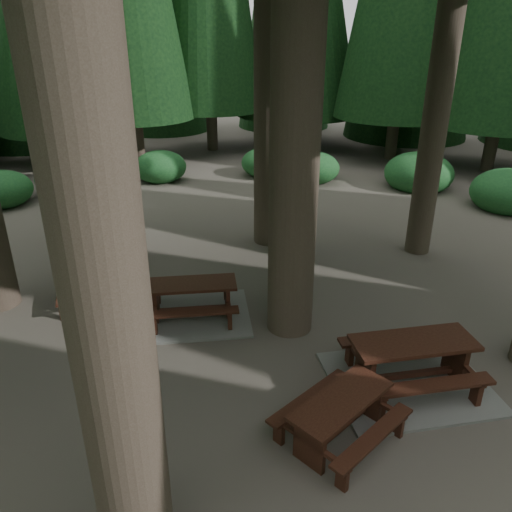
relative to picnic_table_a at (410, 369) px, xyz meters
name	(u,v)px	position (x,y,z in m)	size (l,w,h in m)	color
ground	(256,342)	(-1.70, 2.11, -0.29)	(80.00, 80.00, 0.00)	#575047
picnic_table_a	(410,369)	(0.00, 0.00, 0.00)	(2.86, 2.55, 0.82)	gray
picnic_table_b	(88,282)	(-4.18, 4.94, 0.16)	(1.42, 1.68, 0.67)	#33130F
picnic_table_c	(192,305)	(-2.45, 3.43, -0.04)	(2.66, 2.41, 0.75)	gray
picnic_table_e	(340,413)	(-1.66, -0.51, 0.17)	(1.92, 1.74, 0.69)	#33130F
shrub_ring	(272,296)	(-0.99, 2.86, 0.11)	(23.86, 24.64, 1.49)	#1E572A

